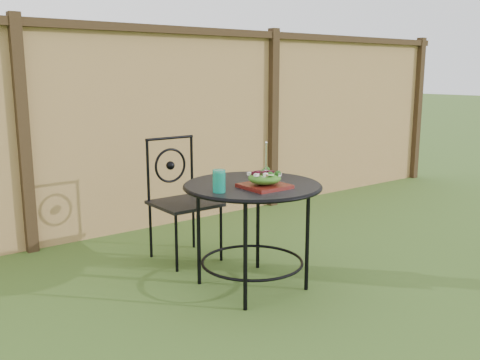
{
  "coord_description": "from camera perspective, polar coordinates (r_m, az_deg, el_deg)",
  "views": [
    {
      "loc": [
        -2.48,
        -2.24,
        1.45
      ],
      "look_at": [
        -0.38,
        0.52,
        0.75
      ],
      "focal_mm": 40.0,
      "sensor_mm": 36.0,
      "label": 1
    }
  ],
  "objects": [
    {
      "name": "fence",
      "position": [
        5.1,
        -8.0,
        5.68
      ],
      "size": [
        8.0,
        0.12,
        1.9
      ],
      "color": "tan",
      "rests_on": "ground"
    },
    {
      "name": "patio_table",
      "position": [
        3.57,
        1.33,
        -2.59
      ],
      "size": [
        0.92,
        0.92,
        0.72
      ],
      "color": "black",
      "rests_on": "ground"
    },
    {
      "name": "drinking_glass",
      "position": [
        3.28,
        -2.25,
        -0.11
      ],
      "size": [
        0.08,
        0.08,
        0.14
      ],
      "primitive_type": "cylinder",
      "color": "#0C9077",
      "rests_on": "patio_table"
    },
    {
      "name": "patio_chair",
      "position": [
        4.2,
        -6.32,
        -1.65
      ],
      "size": [
        0.46,
        0.46,
        0.95
      ],
      "color": "black",
      "rests_on": "ground"
    },
    {
      "name": "fork",
      "position": [
        3.39,
        2.79,
        2.38
      ],
      "size": [
        0.01,
        0.01,
        0.18
      ],
      "primitive_type": "cylinder",
      "color": "silver",
      "rests_on": "salad"
    },
    {
      "name": "salad_plate",
      "position": [
        3.41,
        2.63,
        -0.65
      ],
      "size": [
        0.27,
        0.27,
        0.02
      ],
      "primitive_type": "cube",
      "color": "#41090D",
      "rests_on": "patio_table"
    },
    {
      "name": "salad",
      "position": [
        3.4,
        2.64,
        0.2
      ],
      "size": [
        0.21,
        0.21,
        0.08
      ],
      "primitive_type": "ellipsoid",
      "color": "#235614",
      "rests_on": "salad_plate"
    },
    {
      "name": "ground",
      "position": [
        3.64,
        10.01,
        -12.22
      ],
      "size": [
        60.0,
        60.0,
        0.0
      ],
      "primitive_type": "plane",
      "color": "#294B18",
      "rests_on": "ground"
    }
  ]
}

